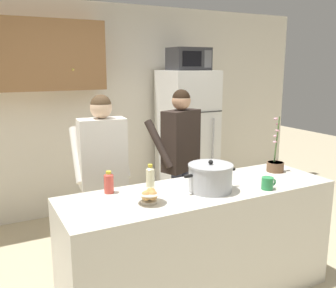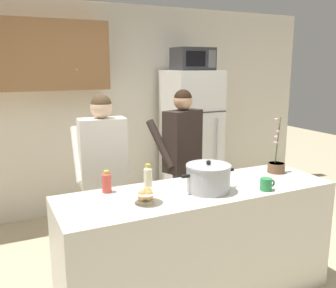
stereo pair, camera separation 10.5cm
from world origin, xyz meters
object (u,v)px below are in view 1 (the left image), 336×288
object	(u,v)px
person_by_sink	(180,149)
bread_bowl	(149,196)
refrigerator	(187,139)
bottle_mid_counter	(150,178)
bottle_near_edge	(109,182)
cooking_pot	(210,177)
potted_orchid	(275,164)
coffee_mug	(268,183)
microwave	(189,59)
person_near_pot	(103,163)

from	to	relation	value
person_by_sink	bread_bowl	size ratio (longest dim) A/B	8.12
refrigerator	bread_bowl	size ratio (longest dim) A/B	8.98
bottle_mid_counter	bottle_near_edge	bearing A→B (deg)	158.26
cooking_pot	person_by_sink	bearing A→B (deg)	72.87
bread_bowl	potted_orchid	size ratio (longest dim) A/B	0.40
coffee_mug	bottle_near_edge	xyz separation A→B (m)	(-1.10, 0.48, 0.03)
coffee_mug	bottle_mid_counter	bearing A→B (deg)	155.63
coffee_mug	potted_orchid	size ratio (longest dim) A/B	0.26
person_by_sink	coffee_mug	size ratio (longest dim) A/B	12.35
microwave	cooking_pot	distance (m)	2.29
cooking_pot	bottle_near_edge	distance (m)	0.76
cooking_pot	bread_bowl	world-z (taller)	cooking_pot
refrigerator	potted_orchid	size ratio (longest dim) A/B	3.60
cooking_pot	coffee_mug	xyz separation A→B (m)	(0.41, -0.18, -0.06)
person_near_pot	coffee_mug	distance (m)	1.42
refrigerator	potted_orchid	distance (m)	1.76
potted_orchid	bread_bowl	bearing A→B (deg)	-171.88
bottle_near_edge	microwave	bearing A→B (deg)	44.37
bread_bowl	bottle_near_edge	distance (m)	0.38
refrigerator	person_near_pot	size ratio (longest dim) A/B	1.11
refrigerator	bread_bowl	bearing A→B (deg)	-126.67
person_by_sink	potted_orchid	xyz separation A→B (m)	(0.49, -0.85, -0.01)
microwave	person_by_sink	size ratio (longest dim) A/B	0.30
person_near_pot	coffee_mug	bearing A→B (deg)	-46.80
coffee_mug	potted_orchid	world-z (taller)	potted_orchid
person_near_pot	refrigerator	bearing A→B (deg)	35.35
refrigerator	cooking_pot	size ratio (longest dim) A/B	3.98
refrigerator	person_near_pot	world-z (taller)	refrigerator
coffee_mug	bottle_near_edge	bearing A→B (deg)	156.30
cooking_pot	potted_orchid	xyz separation A→B (m)	(0.81, 0.16, -0.03)
cooking_pot	bread_bowl	bearing A→B (deg)	-177.05
microwave	bread_bowl	xyz separation A→B (m)	(-1.44, -1.92, -0.96)
person_by_sink	refrigerator	bearing A→B (deg)	55.74
refrigerator	bottle_mid_counter	bearing A→B (deg)	-127.78
bread_bowl	bottle_mid_counter	distance (m)	0.25
microwave	person_by_sink	bearing A→B (deg)	-124.92
microwave	bottle_near_edge	bearing A→B (deg)	-135.63
coffee_mug	bread_bowl	distance (m)	0.94
potted_orchid	coffee_mug	bearing A→B (deg)	-139.46
bottle_mid_counter	person_by_sink	bearing A→B (deg)	48.73
bottle_mid_counter	refrigerator	bearing A→B (deg)	52.22
cooking_pot	bottle_near_edge	size ratio (longest dim) A/B	2.68
microwave	bread_bowl	bearing A→B (deg)	-126.98
person_by_sink	person_near_pot	bearing A→B (deg)	-169.72
bread_bowl	bottle_mid_counter	xyz separation A→B (m)	(0.11, 0.22, 0.05)
microwave	cooking_pot	xyz separation A→B (m)	(-0.92, -1.89, -0.91)
bottle_mid_counter	potted_orchid	distance (m)	1.22
person_near_pot	bottle_mid_counter	size ratio (longest dim) A/B	7.62
bread_bowl	bottle_near_edge	world-z (taller)	bottle_near_edge
bread_bowl	microwave	bearing A→B (deg)	53.02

